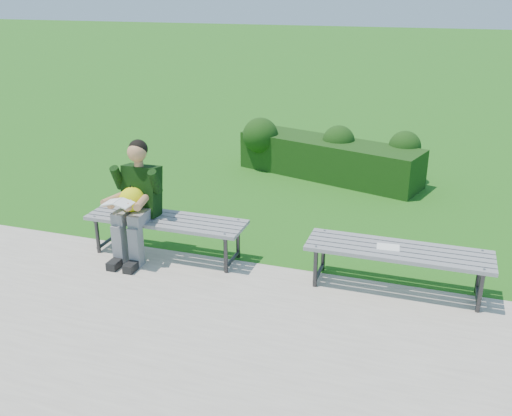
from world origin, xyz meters
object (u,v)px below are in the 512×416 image
at_px(bench_right, 398,254).
at_px(seated_boy, 136,198).
at_px(paper_sheet, 388,247).
at_px(bench_left, 166,223).
at_px(hedge, 326,154).

xyz_separation_m(bench_right, seated_boy, (-2.83, -0.10, 0.30)).
bearing_deg(bench_right, paper_sheet, 180.00).
bearing_deg(seated_boy, bench_left, 18.30).
height_order(hedge, paper_sheet, hedge).
xyz_separation_m(hedge, seated_boy, (-1.40, -3.56, 0.35)).
height_order(bench_left, seated_boy, seated_boy).
height_order(bench_left, paper_sheet, bench_left).
relative_size(bench_right, seated_boy, 1.37).
height_order(seated_boy, paper_sheet, seated_boy).
bearing_deg(bench_left, paper_sheet, 0.05).
xyz_separation_m(bench_left, bench_right, (2.53, 0.00, 0.00)).
bearing_deg(bench_left, bench_right, 0.04).
bearing_deg(seated_boy, paper_sheet, 2.13).
bearing_deg(hedge, paper_sheet, -68.96).
relative_size(bench_right, paper_sheet, 7.75).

